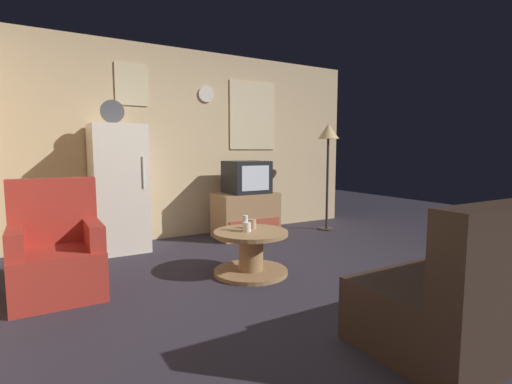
# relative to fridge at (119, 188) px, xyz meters

# --- Properties ---
(ground_plane) EXTENTS (12.00, 12.00, 0.00)m
(ground_plane) POSITION_rel_fridge_xyz_m (1.11, -2.06, -0.75)
(ground_plane) COLOR #2D2833
(wall_with_art) EXTENTS (5.20, 0.12, 2.56)m
(wall_with_art) POSITION_rel_fridge_xyz_m (1.11, 0.38, 0.53)
(wall_with_art) COLOR #D1B284
(wall_with_art) RESTS_ON ground_plane
(fridge) EXTENTS (0.60, 0.62, 1.77)m
(fridge) POSITION_rel_fridge_xyz_m (0.00, 0.00, 0.00)
(fridge) COLOR silver
(fridge) RESTS_ON ground_plane
(tv_stand) EXTENTS (0.84, 0.53, 0.62)m
(tv_stand) POSITION_rel_fridge_xyz_m (1.64, -0.14, -0.45)
(tv_stand) COLOR #9E754C
(tv_stand) RESTS_ON ground_plane
(crt_tv) EXTENTS (0.54, 0.51, 0.44)m
(crt_tv) POSITION_rel_fridge_xyz_m (1.66, -0.14, 0.08)
(crt_tv) COLOR black
(crt_tv) RESTS_ON tv_stand
(standing_lamp) EXTENTS (0.32, 0.32, 1.59)m
(standing_lamp) POSITION_rel_fridge_xyz_m (2.95, -0.33, 0.60)
(standing_lamp) COLOR #332D28
(standing_lamp) RESTS_ON ground_plane
(coffee_table) EXTENTS (0.72, 0.72, 0.42)m
(coffee_table) POSITION_rel_fridge_xyz_m (0.92, -1.56, -0.54)
(coffee_table) COLOR #9E754C
(coffee_table) RESTS_ON ground_plane
(wine_glass) EXTENTS (0.05, 0.05, 0.15)m
(wine_glass) POSITION_rel_fridge_xyz_m (0.88, -1.52, -0.25)
(wine_glass) COLOR silver
(wine_glass) RESTS_ON coffee_table
(mug_ceramic_white) EXTENTS (0.08, 0.08, 0.09)m
(mug_ceramic_white) POSITION_rel_fridge_xyz_m (0.88, -1.57, -0.28)
(mug_ceramic_white) COLOR silver
(mug_ceramic_white) RESTS_ON coffee_table
(mug_ceramic_tan) EXTENTS (0.08, 0.08, 0.09)m
(mug_ceramic_tan) POSITION_rel_fridge_xyz_m (1.00, -1.46, -0.28)
(mug_ceramic_tan) COLOR tan
(mug_ceramic_tan) RESTS_ON coffee_table
(armchair) EXTENTS (0.68, 0.68, 0.96)m
(armchair) POSITION_rel_fridge_xyz_m (-0.73, -1.20, -0.42)
(armchair) COLOR #A52D23
(armchair) RESTS_ON ground_plane
(couch) EXTENTS (1.70, 0.80, 0.92)m
(couch) POSITION_rel_fridge_xyz_m (1.64, -3.41, -0.44)
(couch) COLOR #38281E
(couch) RESTS_ON ground_plane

